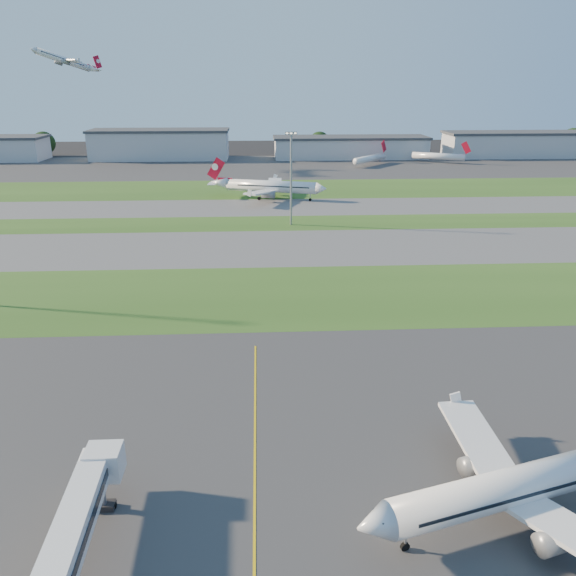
{
  "coord_description": "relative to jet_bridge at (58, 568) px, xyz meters",
  "views": [
    {
      "loc": [
        5.96,
        -48.62,
        38.7
      ],
      "look_at": [
        10.43,
        36.97,
        7.0
      ],
      "focal_mm": 35.0,
      "sensor_mm": 36.0,
      "label": 1
    }
  ],
  "objects": [
    {
      "name": "grass_strip_c",
      "position": [
        9.81,
        180.24,
        -4.0
      ],
      "size": [
        300.0,
        40.0,
        0.01
      ],
      "primitive_type": "cube",
      "color": "#294C19",
      "rests_on": "ground"
    },
    {
      "name": "apron_far",
      "position": [
        9.81,
        240.24,
        -4.0
      ],
      "size": [
        400.0,
        80.0,
        0.01
      ],
      "primitive_type": "cube",
      "color": "#333335",
      "rests_on": "ground"
    },
    {
      "name": "taxiway_b",
      "position": [
        9.81,
        147.24,
        -4.0
      ],
      "size": [
        300.0,
        26.0,
        0.01
      ],
      "primitive_type": "cube",
      "color": "#515154",
      "rests_on": "ground"
    },
    {
      "name": "tree_mid_west",
      "position": [
        -10.19,
        281.24,
        1.83
      ],
      "size": [
        9.9,
        9.9,
        10.8
      ],
      "color": "black",
      "rests_on": "ground"
    },
    {
      "name": "hangar_east",
      "position": [
        64.81,
        270.24,
        1.63
      ],
      "size": [
        81.6,
        23.0,
        11.2
      ],
      "color": "#A3A5AB",
      "rests_on": "ground"
    },
    {
      "name": "grass_strip_a",
      "position": [
        9.81,
        67.24,
        -4.0
      ],
      "size": [
        300.0,
        34.0,
        0.01
      ],
      "primitive_type": "cube",
      "color": "#294C19",
      "rests_on": "ground"
    },
    {
      "name": "airliner_parked",
      "position": [
        39.69,
        7.59,
        -0.28
      ],
      "size": [
        33.15,
        27.86,
        10.61
      ],
      "rotation": [
        0.0,
        0.0,
        0.28
      ],
      "color": "white",
      "rests_on": "ground"
    },
    {
      "name": "apron_near",
      "position": [
        9.81,
        15.24,
        -4.0
      ],
      "size": [
        300.0,
        70.0,
        0.01
      ],
      "primitive_type": "cube",
      "color": "#333335",
      "rests_on": "ground"
    },
    {
      "name": "hangar_west",
      "position": [
        -35.19,
        270.24,
        3.63
      ],
      "size": [
        71.4,
        23.0,
        15.2
      ],
      "color": "#A3A5AB",
      "rests_on": "ground"
    },
    {
      "name": "jet_bridge",
      "position": [
        0.0,
        0.0,
        0.0
      ],
      "size": [
        4.2,
        26.9,
        6.2
      ],
      "color": "silver",
      "rests_on": "ground"
    },
    {
      "name": "airliner_taxiing",
      "position": [
        19.81,
        160.83,
        0.31
      ],
      "size": [
        38.34,
        32.26,
        12.29
      ],
      "rotation": [
        0.0,
        0.0,
        2.85
      ],
      "color": "white",
      "rests_on": "ground"
    },
    {
      "name": "grass_strip_b",
      "position": [
        9.81,
        125.24,
        -4.0
      ],
      "size": [
        300.0,
        18.0,
        0.01
      ],
      "primitive_type": "cube",
      "color": "#294C19",
      "rests_on": "ground"
    },
    {
      "name": "mini_jet_far",
      "position": [
        106.27,
        248.79,
        -0.73
      ],
      "size": [
        26.27,
        14.65,
        9.48
      ],
      "rotation": [
        0.0,
        0.0,
        -0.47
      ],
      "color": "white",
      "rests_on": "ground"
    },
    {
      "name": "mini_jet_near",
      "position": [
        70.18,
        241.63,
        -0.73
      ],
      "size": [
        20.28,
        22.55,
        9.48
      ],
      "rotation": [
        0.0,
        0.0,
        0.85
      ],
      "color": "white",
      "rests_on": "ground"
    },
    {
      "name": "light_mast_centre",
      "position": [
        24.81,
        123.24,
        10.81
      ],
      "size": [
        3.2,
        0.7,
        25.8
      ],
      "color": "gray",
      "rests_on": "ground"
    },
    {
      "name": "ground",
      "position": [
        9.81,
        15.24,
        -4.01
      ],
      "size": [
        700.0,
        700.0,
        0.0
      ],
      "primitive_type": "plane",
      "color": "black",
      "rests_on": "ground"
    },
    {
      "name": "tree_mid_east",
      "position": [
        49.81,
        284.24,
        2.8
      ],
      "size": [
        11.55,
        11.55,
        12.6
      ],
      "color": "black",
      "rests_on": "ground"
    },
    {
      "name": "hangar_far_east",
      "position": [
        164.81,
        270.24,
        2.63
      ],
      "size": [
        96.9,
        23.0,
        13.2
      ],
      "color": "#A3A5AB",
      "rests_on": "ground"
    },
    {
      "name": "tree_east",
      "position": [
        124.81,
        282.24,
        2.15
      ],
      "size": [
        10.45,
        10.45,
        11.4
      ],
      "color": "black",
      "rests_on": "ground"
    },
    {
      "name": "taxiway_a",
      "position": [
        9.81,
        100.24,
        -4.0
      ],
      "size": [
        300.0,
        32.0,
        0.01
      ],
      "primitive_type": "cube",
      "color": "#515154",
      "rests_on": "ground"
    },
    {
      "name": "tree_west",
      "position": [
        -100.19,
        285.24,
        3.13
      ],
      "size": [
        12.1,
        12.1,
        13.2
      ],
      "color": "black",
      "rests_on": "ground"
    },
    {
      "name": "airliner_departing",
      "position": [
        -69.97,
        241.23,
        43.39
      ],
      "size": [
        24.45,
        21.33,
        9.2
      ],
      "rotation": [
        0.0,
        0.0,
        0.65
      ],
      "color": "white"
    },
    {
      "name": "tree_far_east",
      "position": [
        194.81,
        286.24,
        3.46
      ],
      "size": [
        12.65,
        12.65,
        13.8
      ],
      "color": "black",
      "rests_on": "ground"
    },
    {
      "name": "yellow_line",
      "position": [
        14.81,
        15.24,
        -4.01
      ],
      "size": [
        0.25,
        60.0,
        0.02
      ],
      "primitive_type": "cube",
      "color": "gold",
      "rests_on": "ground"
    }
  ]
}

